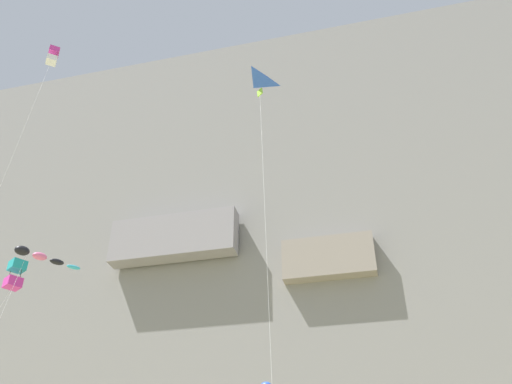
{
  "coord_description": "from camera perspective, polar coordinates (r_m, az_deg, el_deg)",
  "views": [
    {
      "loc": [
        4.81,
        -3.93,
        3.16
      ],
      "look_at": [
        -0.73,
        18.96,
        18.64
      ],
      "focal_mm": 37.88,
      "sensor_mm": 36.0,
      "label": 1
    }
  ],
  "objects": [
    {
      "name": "kite_delta_front_field",
      "position": [
        33.67,
        -0.18,
        9.74
      ],
      "size": [
        3.32,
        6.7,
        26.78
      ],
      "color": "blue",
      "rests_on": "ground"
    },
    {
      "name": "kite_box_mid_left",
      "position": [
        40.81,
        -20.74,
        13.11
      ],
      "size": [
        1.46,
        4.29,
        32.2
      ],
      "color": "#CC3399",
      "rests_on": "ground"
    },
    {
      "name": "kite_windsock_low_right",
      "position": [
        32.27,
        -22.05,
        -6.35
      ],
      "size": [
        2.63,
        7.14,
        16.89
      ],
      "color": "black",
      "rests_on": "ground"
    },
    {
      "name": "kite_box_far_right",
      "position": [
        34.5,
        -24.11,
        -8.0
      ],
      "size": [
        1.67,
        5.04,
        17.14
      ],
      "color": "teal",
      "rests_on": "ground"
    },
    {
      "name": "cliff_face",
      "position": [
        73.49,
        8.73,
        -8.55
      ],
      "size": [
        180.0,
        27.95,
        66.99
      ],
      "color": "gray",
      "rests_on": "ground"
    }
  ]
}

